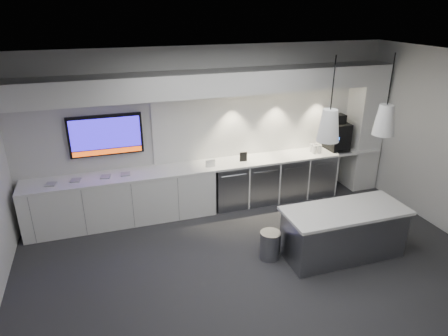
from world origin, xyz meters
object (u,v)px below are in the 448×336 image
object	(u,v)px
wall_tv	(106,135)
bin	(270,245)
coffee_machine	(337,135)
island	(343,232)

from	to	relation	value
wall_tv	bin	bearing A→B (deg)	-44.19
wall_tv	coffee_machine	bearing A→B (deg)	-3.15
bin	island	bearing A→B (deg)	-13.91
coffee_machine	bin	bearing A→B (deg)	-141.51
wall_tv	island	xyz separation A→B (m)	(3.29, -2.41, -1.16)
bin	coffee_machine	size ratio (longest dim) A/B	0.62
bin	coffee_machine	world-z (taller)	coffee_machine
coffee_machine	wall_tv	bearing A→B (deg)	175.74
coffee_machine	island	bearing A→B (deg)	-119.89
island	coffee_machine	bearing A→B (deg)	61.47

